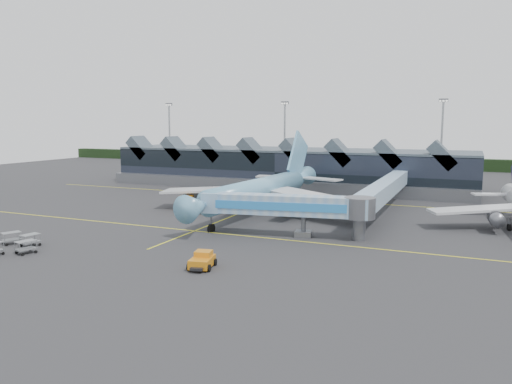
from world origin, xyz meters
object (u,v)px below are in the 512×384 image
at_px(jet_bridge, 297,207).
at_px(fuel_truck, 192,198).
at_px(main_airliner, 262,189).
at_px(pushback_tug, 202,261).

relative_size(jet_bridge, fuel_truck, 2.58).
distance_m(main_airliner, jet_bridge, 19.08).
height_order(main_airliner, pushback_tug, main_airliner).
distance_m(main_airliner, pushback_tug, 34.74).
distance_m(jet_bridge, pushback_tug, 19.68).
xyz_separation_m(jet_bridge, fuel_truck, (-26.29, 15.27, -2.53)).
bearing_deg(main_airliner, pushback_tug, -74.89).
bearing_deg(pushback_tug, jet_bridge, 63.68).
bearing_deg(main_airliner, jet_bridge, -48.72).
relative_size(main_airliner, jet_bridge, 1.88).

